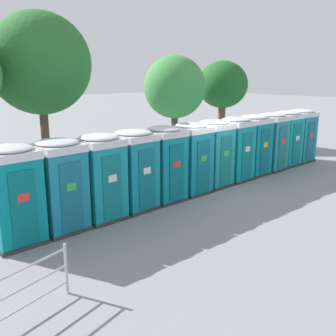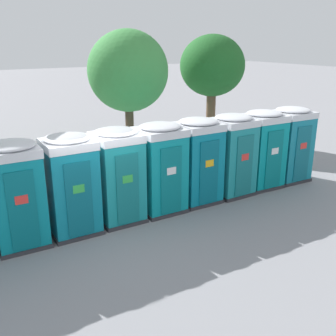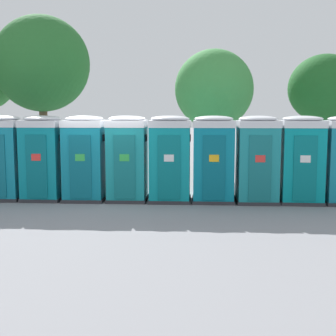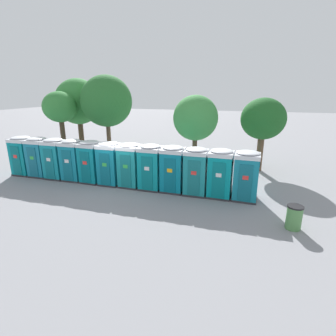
# 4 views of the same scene
# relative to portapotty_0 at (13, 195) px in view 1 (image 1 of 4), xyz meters

# --- Properties ---
(ground_plane) EXTENTS (120.00, 120.00, 0.00)m
(ground_plane) POSITION_rel_portapotty_0_xyz_m (7.02, 0.15, -1.28)
(ground_plane) COLOR gray
(portapotty_0) EXTENTS (1.24, 1.21, 2.54)m
(portapotty_0) POSITION_rel_portapotty_0_xyz_m (0.00, 0.00, 0.00)
(portapotty_0) COLOR #2D2D33
(portapotty_0) RESTS_ON ground
(portapotty_1) EXTENTS (1.23, 1.23, 2.54)m
(portapotty_1) POSITION_rel_portapotty_0_xyz_m (1.28, 0.01, 0.00)
(portapotty_1) COLOR #2D2D33
(portapotty_1) RESTS_ON ground
(portapotty_2) EXTENTS (1.23, 1.22, 2.54)m
(portapotty_2) POSITION_rel_portapotty_0_xyz_m (2.55, -0.02, 0.00)
(portapotty_2) COLOR #2D2D33
(portapotty_2) RESTS_ON ground
(portapotty_3) EXTENTS (1.24, 1.23, 2.54)m
(portapotty_3) POSITION_rel_portapotty_0_xyz_m (3.83, 0.00, 0.00)
(portapotty_3) COLOR #2D2D33
(portapotty_3) RESTS_ON ground
(portapotty_4) EXTENTS (1.19, 1.22, 2.54)m
(portapotty_4) POSITION_rel_portapotty_0_xyz_m (5.10, -0.01, 0.00)
(portapotty_4) COLOR #2D2D33
(portapotty_4) RESTS_ON ground
(portapotty_5) EXTENTS (1.21, 1.21, 2.54)m
(portapotty_5) POSITION_rel_portapotty_0_xyz_m (6.38, -0.02, 0.00)
(portapotty_5) COLOR #2D2D33
(portapotty_5) RESTS_ON ground
(portapotty_6) EXTENTS (1.17, 1.21, 2.54)m
(portapotty_6) POSITION_rel_portapotty_0_xyz_m (7.66, 0.01, 0.00)
(portapotty_6) COLOR #2D2D33
(portapotty_6) RESTS_ON ground
(portapotty_7) EXTENTS (1.23, 1.21, 2.54)m
(portapotty_7) POSITION_rel_portapotty_0_xyz_m (8.93, -0.02, 0.00)
(portapotty_7) COLOR #2D2D33
(portapotty_7) RESTS_ON ground
(portapotty_8) EXTENTS (1.22, 1.21, 2.54)m
(portapotty_8) POSITION_rel_portapotty_0_xyz_m (10.21, 0.00, 0.00)
(portapotty_8) COLOR #2D2D33
(portapotty_8) RESTS_ON ground
(portapotty_9) EXTENTS (1.22, 1.22, 2.54)m
(portapotty_9) POSITION_rel_portapotty_0_xyz_m (11.48, -0.04, 0.00)
(portapotty_9) COLOR #2D2D33
(portapotty_9) RESTS_ON ground
(portapotty_10) EXTENTS (1.26, 1.24, 2.54)m
(portapotty_10) POSITION_rel_portapotty_0_xyz_m (12.76, -0.02, 0.00)
(portapotty_10) COLOR #2D2D33
(portapotty_10) RESTS_ON ground
(portapotty_11) EXTENTS (1.26, 1.24, 2.54)m
(portapotty_11) POSITION_rel_portapotty_0_xyz_m (14.04, -0.04, 0.00)
(portapotty_11) COLOR #2D2D33
(portapotty_11) RESTS_ON ground
(street_tree_0) EXTENTS (3.86, 3.86, 6.49)m
(street_tree_0) POSITION_rel_portapotty_0_xyz_m (3.44, 5.15, 3.26)
(street_tree_0) COLOR brown
(street_tree_0) RESTS_ON ground
(street_tree_2) EXTENTS (2.91, 2.91, 4.92)m
(street_tree_2) POSITION_rel_portapotty_0_xyz_m (14.81, 5.49, 2.23)
(street_tree_2) COLOR brown
(street_tree_2) RESTS_ON ground
(street_tree_3) EXTENTS (3.09, 3.09, 5.08)m
(street_tree_3) POSITION_rel_portapotty_0_xyz_m (10.38, 4.96, 2.22)
(street_tree_3) COLOR #4C3826
(street_tree_3) RESTS_ON ground
(event_barrier) EXTENTS (2.00, 0.55, 1.05)m
(event_barrier) POSITION_rel_portapotty_0_xyz_m (-1.22, -3.23, -0.72)
(event_barrier) COLOR #B7B7BC
(event_barrier) RESTS_ON ground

